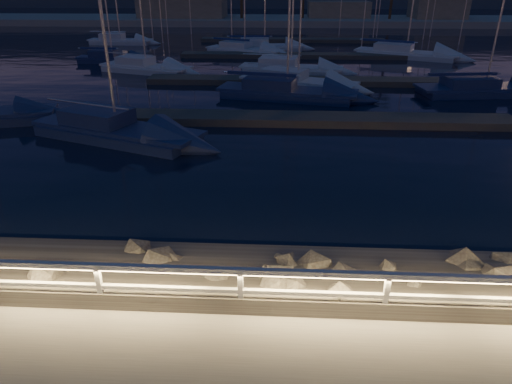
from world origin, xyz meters
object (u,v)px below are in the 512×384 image
sailboat_j (144,67)px  sailboat_l (403,53)px  sailboat_m (119,40)px  sailboat_n (262,46)px  sailboat_b (113,128)px  sailboat_c (295,81)px  guard_rail (335,283)px  sailboat_f (288,68)px  sailboat_g (283,91)px  sailboat_i (111,58)px  sailboat_k (243,49)px  sailboat_h (482,88)px

sailboat_j → sailboat_l: 24.64m
sailboat_m → sailboat_n: sailboat_n is taller
sailboat_b → sailboat_m: sailboat_b is taller
sailboat_j → sailboat_c: bearing=-3.3°
sailboat_j → sailboat_n: sailboat_n is taller
guard_rail → sailboat_f: (-0.64, 29.82, -0.92)m
guard_rail → sailboat_f: bearing=91.2°
sailboat_g → sailboat_m: sailboat_g is taller
sailboat_l → sailboat_n: (-13.84, 3.94, -0.00)m
sailboat_i → sailboat_n: 15.85m
sailboat_b → sailboat_k: (4.05, 27.29, -0.04)m
sailboat_f → sailboat_g: bearing=-84.3°
guard_rail → sailboat_i: bearing=116.0°
sailboat_h → sailboat_k: 24.22m
sailboat_m → sailboat_k: bearing=-21.0°
sailboat_c → sailboat_l: (10.78, 13.80, 0.02)m
sailboat_l → sailboat_m: sailboat_l is taller
guard_rail → sailboat_l: 40.10m
guard_rail → sailboat_h: sailboat_h is taller
sailboat_j → sailboat_f: bearing=18.7°
sailboat_h → sailboat_n: bearing=120.5°
sailboat_i → sailboat_k: size_ratio=0.80×
sailboat_b → sailboat_g: (8.17, 8.59, -0.02)m
guard_rail → sailboat_g: bearing=92.7°
sailboat_g → sailboat_j: bearing=156.7°
sailboat_f → sailboat_j: size_ratio=1.05×
sailboat_c → sailboat_l: size_ratio=0.86×
sailboat_b → sailboat_i: 22.59m
sailboat_l → sailboat_m: bearing=-169.9°
guard_rail → sailboat_n: size_ratio=3.14×
sailboat_f → sailboat_g: (-0.39, -8.25, -0.00)m
sailboat_b → sailboat_n: 30.22m
sailboat_b → sailboat_j: (-3.23, 16.87, -0.03)m
sailboat_f → sailboat_g: 8.26m
sailboat_h → sailboat_g: bearing=179.4°
sailboat_f → sailboat_j: 11.79m
sailboat_b → sailboat_h: size_ratio=0.98×
sailboat_m → sailboat_c: bearing=-45.4°
guard_rail → sailboat_l: (10.57, 38.67, -0.91)m
sailboat_c → sailboat_j: sailboat_c is taller
sailboat_c → sailboat_n: bearing=123.9°
sailboat_l → sailboat_f: bearing=-117.0°
sailboat_c → sailboat_j: 13.20m
sailboat_k → sailboat_l: 15.81m
sailboat_m → guard_rail: bearing=-64.5°
sailboat_b → sailboat_m: 35.44m
sailboat_h → sailboat_n: sailboat_h is taller
sailboat_i → sailboat_m: (-3.39, 12.42, 0.04)m
sailboat_h → sailboat_m: sailboat_h is taller
sailboat_c → sailboat_j: size_ratio=1.06×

